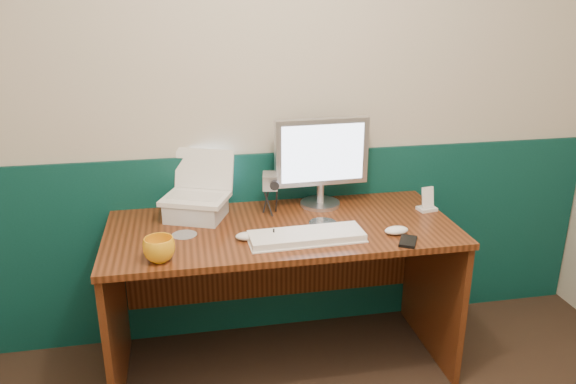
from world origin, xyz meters
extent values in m
cube|color=beige|center=(0.00, 1.75, 1.25)|extent=(3.50, 0.04, 2.50)
cube|color=#07332E|center=(0.00, 1.74, 0.50)|extent=(3.48, 0.02, 1.00)
cube|color=#381A0A|center=(-0.05, 1.38, 0.38)|extent=(1.60, 0.70, 0.75)
cube|color=silver|center=(-0.43, 1.55, 0.79)|extent=(0.32, 0.30, 0.09)
cube|color=white|center=(0.03, 1.21, 0.76)|extent=(0.50, 0.18, 0.03)
ellipsoid|color=white|center=(0.44, 1.20, 0.77)|extent=(0.11, 0.07, 0.04)
ellipsoid|color=silver|center=(-0.22, 1.26, 0.77)|extent=(0.11, 0.07, 0.03)
imported|color=orange|center=(-0.59, 1.12, 0.80)|extent=(0.14, 0.14, 0.10)
cylinder|color=silver|center=(-0.11, 1.24, 0.76)|extent=(0.11, 0.11, 0.02)
cylinder|color=silver|center=(-0.49, 1.36, 0.75)|extent=(0.11, 0.11, 0.00)
cylinder|color=silver|center=(0.15, 1.38, 0.75)|extent=(0.13, 0.13, 0.00)
cylinder|color=black|center=(0.22, 1.33, 0.75)|extent=(0.15, 0.02, 0.01)
cube|color=white|center=(0.21, 1.32, 0.75)|extent=(0.14, 0.09, 0.00)
cube|color=silver|center=(0.69, 1.44, 0.76)|extent=(0.10, 0.08, 0.02)
cube|color=white|center=(0.69, 1.44, 0.82)|extent=(0.06, 0.04, 0.10)
cube|color=black|center=(0.45, 1.10, 0.76)|extent=(0.12, 0.13, 0.01)
camera|label=1|loc=(-0.47, -0.97, 1.77)|focal=35.00mm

